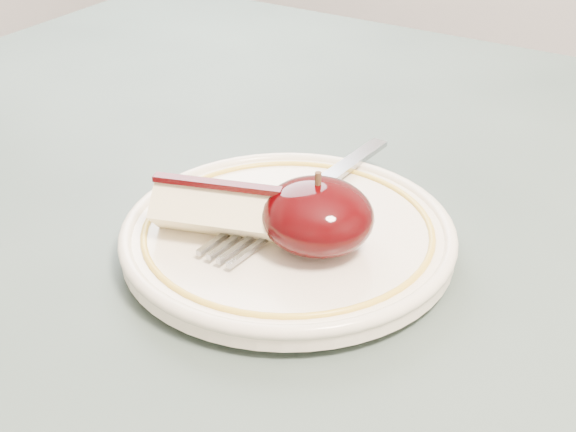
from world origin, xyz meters
The scene contains 5 objects.
table centered at (0.00, 0.00, 0.66)m, with size 0.90×0.90×0.75m.
plate centered at (0.06, -0.04, 0.76)m, with size 0.22×0.22×0.02m.
apple_half centered at (0.09, -0.04, 0.79)m, with size 0.07×0.07×0.05m.
apple_wedge centered at (0.03, -0.07, 0.79)m, with size 0.09×0.06×0.04m.
fork centered at (0.06, 0.00, 0.77)m, with size 0.03×0.20×0.00m.
Camera 1 is at (0.30, -0.41, 1.04)m, focal length 50.00 mm.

